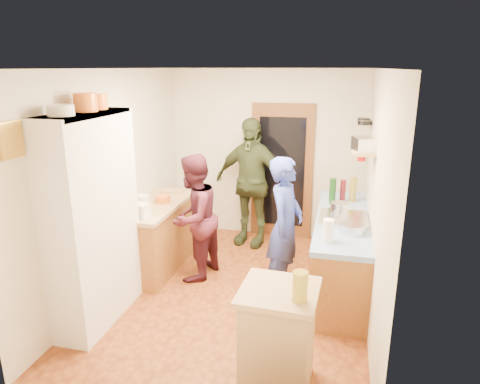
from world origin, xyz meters
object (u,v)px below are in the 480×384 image
at_px(person_left, 197,217).
at_px(island_base, 278,341).
at_px(hutch_body, 93,221).
at_px(person_back, 251,183).
at_px(person_hob, 287,227).
at_px(right_counter_base, 341,254).

bearing_deg(person_left, island_base, 48.67).
distance_m(hutch_body, person_back, 2.62).
distance_m(hutch_body, person_left, 1.38).
bearing_deg(hutch_body, person_hob, 27.78).
xyz_separation_m(right_counter_base, person_left, (-1.78, -0.16, 0.38)).
xyz_separation_m(person_hob, person_back, (-0.72, 1.37, 0.14)).
bearing_deg(right_counter_base, person_back, 141.99).
distance_m(right_counter_base, person_hob, 0.81).
bearing_deg(person_back, person_left, -96.75).
relative_size(hutch_body, right_counter_base, 1.00).
xyz_separation_m(hutch_body, right_counter_base, (2.50, 1.30, -0.68)).
relative_size(person_hob, person_back, 0.86).
relative_size(hutch_body, island_base, 2.56).
distance_m(person_left, person_back, 1.30).
relative_size(hutch_body, person_left, 1.37).
xyz_separation_m(hutch_body, person_left, (0.72, 1.14, -0.30)).
xyz_separation_m(person_hob, person_left, (-1.15, 0.15, -0.02)).
height_order(person_hob, person_left, person_hob).
bearing_deg(person_left, right_counter_base, 107.42).
distance_m(right_counter_base, person_left, 1.83).
bearing_deg(hutch_body, island_base, -16.84).
xyz_separation_m(island_base, person_back, (-0.86, 2.96, 0.53)).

